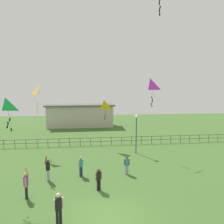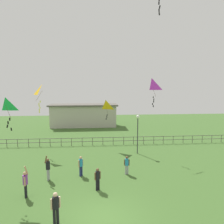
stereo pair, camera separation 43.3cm
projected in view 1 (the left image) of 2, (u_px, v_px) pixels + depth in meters
name	position (u px, v px, depth m)	size (l,w,h in m)	color
ground_plane	(106.00, 218.00, 11.32)	(80.00, 80.00, 0.00)	#3D6028
lamppost	(136.00, 125.00, 21.78)	(0.36, 0.36, 4.09)	#38383D
person_0	(81.00, 165.00, 16.42)	(0.36, 0.37, 1.59)	navy
person_1	(127.00, 164.00, 16.84)	(0.45, 0.28, 1.50)	#99999E
person_2	(59.00, 207.00, 10.62)	(0.48, 0.32, 1.73)	black
person_3	(26.00, 183.00, 13.19)	(0.31, 0.54, 1.99)	black
person_4	(48.00, 168.00, 15.61)	(0.36, 0.51, 1.98)	#99999E
person_5	(99.00, 178.00, 14.20)	(0.43, 0.29, 1.56)	black
kite_1	(104.00, 106.00, 23.42)	(1.25, 1.06, 2.21)	yellow
kite_3	(150.00, 86.00, 21.09)	(1.32, 1.28, 2.78)	#B22DB2
kite_4	(6.00, 107.00, 12.90)	(0.88, 0.86, 2.12)	#1EB759
kite_5	(40.00, 92.00, 22.07)	(1.21, 1.14, 2.94)	yellow
waterfront_railing	(94.00, 140.00, 25.03)	(36.01, 0.06, 0.95)	#4C4742
pavilion_building	(81.00, 115.00, 36.47)	(11.68, 3.85, 3.86)	#B7B2A3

